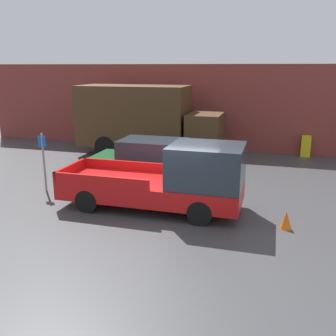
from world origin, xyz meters
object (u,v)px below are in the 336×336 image
at_px(car, 151,161).
at_px(newspaper_box, 306,146).
at_px(pickup_truck, 171,180).
at_px(traffic_cone, 286,220).
at_px(delivery_truck, 144,118).
at_px(parking_sign, 44,159).

distance_m(car, newspaper_box, 8.72).
distance_m(pickup_truck, traffic_cone, 3.56).
relative_size(delivery_truck, traffic_cone, 13.92).
bearing_deg(parking_sign, delivery_truck, 76.67).
height_order(delivery_truck, newspaper_box, delivery_truck).
bearing_deg(pickup_truck, newspaper_box, 62.97).
bearing_deg(pickup_truck, traffic_cone, -8.07).
distance_m(parking_sign, traffic_cone, 8.45).
relative_size(car, parking_sign, 2.13).
relative_size(pickup_truck, car, 1.26).
height_order(delivery_truck, parking_sign, delivery_truck).
relative_size(car, traffic_cone, 8.84).
bearing_deg(car, parking_sign, -147.87).
xyz_separation_m(pickup_truck, car, (-1.55, 2.61, -0.15)).
xyz_separation_m(pickup_truck, traffic_cone, (3.45, -0.49, -0.73)).
bearing_deg(car, traffic_cone, -31.81).
xyz_separation_m(parking_sign, traffic_cone, (8.33, -1.01, -0.95)).
bearing_deg(traffic_cone, pickup_truck, 171.93).
relative_size(pickup_truck, parking_sign, 2.69).
bearing_deg(newspaper_box, parking_sign, -138.42).
distance_m(pickup_truck, newspaper_box, 9.96).
bearing_deg(newspaper_box, traffic_cone, -96.51).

